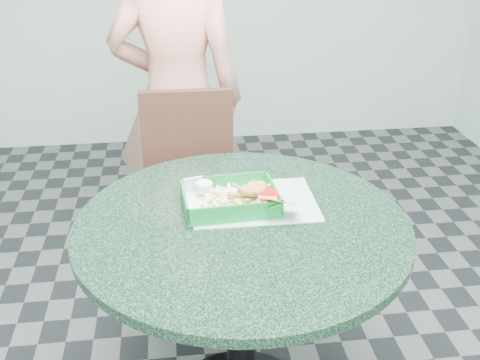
{
  "coord_description": "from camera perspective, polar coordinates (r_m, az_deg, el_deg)",
  "views": [
    {
      "loc": [
        -0.18,
        -1.39,
        1.61
      ],
      "look_at": [
        0.01,
        0.1,
        0.85
      ],
      "focal_mm": 42.0,
      "sensor_mm": 36.0,
      "label": 1
    }
  ],
  "objects": [
    {
      "name": "cafe_table",
      "position": [
        1.74,
        0.18,
        -9.54
      ],
      "size": [
        0.98,
        0.98,
        0.75
      ],
      "color": "black",
      "rests_on": "floor"
    },
    {
      "name": "diner_person",
      "position": [
        2.51,
        -6.42,
        9.33
      ],
      "size": [
        0.68,
        0.49,
        1.73
      ],
      "primitive_type": "imported",
      "rotation": [
        0.0,
        0.0,
        3.01
      ],
      "color": "tan",
      "rests_on": "floor"
    },
    {
      "name": "crab_sandwich",
      "position": [
        1.69,
        1.34,
        -1.96
      ],
      "size": [
        0.12,
        0.12,
        0.07
      ],
      "rotation": [
        0.0,
        0.0,
        0.23
      ],
      "color": "tan",
      "rests_on": "food_basket"
    },
    {
      "name": "food_basket",
      "position": [
        1.71,
        -1.04,
        -2.78
      ],
      "size": [
        0.28,
        0.21,
        0.06
      ],
      "rotation": [
        0.0,
        0.0,
        0.07
      ],
      "color": "#0E7E2F",
      "rests_on": "placemat"
    },
    {
      "name": "garnish_cup",
      "position": [
        1.66,
        3.14,
        -2.96
      ],
      "size": [
        0.12,
        0.11,
        0.05
      ],
      "rotation": [
        0.0,
        0.0,
        0.32
      ],
      "color": "silver",
      "rests_on": "food_basket"
    },
    {
      "name": "sauce_ramekin",
      "position": [
        1.74,
        -3.56,
        -1.15
      ],
      "size": [
        0.05,
        0.05,
        0.03
      ],
      "rotation": [
        0.0,
        0.0,
        -0.41
      ],
      "color": "silver",
      "rests_on": "food_basket"
    },
    {
      "name": "dining_chair",
      "position": [
        2.33,
        -5.06,
        -1.0
      ],
      "size": [
        0.38,
        0.38,
        0.93
      ],
      "rotation": [
        0.0,
        0.0,
        -0.01
      ],
      "color": "#342115",
      "rests_on": "floor"
    },
    {
      "name": "placemat",
      "position": [
        1.74,
        1.36,
        -2.8
      ],
      "size": [
        0.38,
        0.29,
        0.0
      ],
      "primitive_type": "cube",
      "rotation": [
        0.0,
        0.0,
        -0.01
      ],
      "color": "#97BFB9",
      "rests_on": "cafe_table"
    },
    {
      "name": "fries_pile",
      "position": [
        1.69,
        -2.28,
        -2.5
      ],
      "size": [
        0.13,
        0.14,
        0.05
      ],
      "primitive_type": null,
      "rotation": [
        0.0,
        0.0,
        0.14
      ],
      "color": "#FFE3B2",
      "rests_on": "food_basket"
    }
  ]
}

